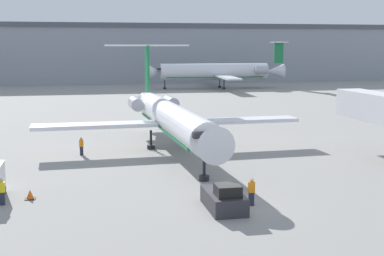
{
  "coord_description": "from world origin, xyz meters",
  "views": [
    {
      "loc": [
        -8.99,
        -31.27,
        10.14
      ],
      "look_at": [
        0.0,
        12.4,
        3.26
      ],
      "focal_mm": 50.0,
      "sensor_mm": 36.0,
      "label": 1
    }
  ],
  "objects_px": {
    "worker_near_tug": "(251,191)",
    "jet_bridge": "(383,109)",
    "airplane_parked_far_right": "(218,72)",
    "worker_by_wing": "(81,146)",
    "pushback_tug": "(224,199)",
    "worker_on_apron": "(2,191)",
    "airplane_main": "(170,116)",
    "traffic_cone_left": "(30,195)"
  },
  "relations": [
    {
      "from": "airplane_main",
      "to": "worker_near_tug",
      "type": "xyz_separation_m",
      "value": [
        2.05,
        -19.45,
        -2.35
      ]
    },
    {
      "from": "worker_near_tug",
      "to": "pushback_tug",
      "type": "bearing_deg",
      "value": -169.37
    },
    {
      "from": "pushback_tug",
      "to": "worker_on_apron",
      "type": "bearing_deg",
      "value": 164.91
    },
    {
      "from": "pushback_tug",
      "to": "worker_by_wing",
      "type": "height_order",
      "value": "pushback_tug"
    },
    {
      "from": "pushback_tug",
      "to": "jet_bridge",
      "type": "distance_m",
      "value": 22.36
    },
    {
      "from": "worker_near_tug",
      "to": "worker_on_apron",
      "type": "height_order",
      "value": "worker_near_tug"
    },
    {
      "from": "worker_by_wing",
      "to": "worker_on_apron",
      "type": "relative_size",
      "value": 0.95
    },
    {
      "from": "pushback_tug",
      "to": "jet_bridge",
      "type": "relative_size",
      "value": 0.34
    },
    {
      "from": "worker_by_wing",
      "to": "jet_bridge",
      "type": "bearing_deg",
      "value": -13.43
    },
    {
      "from": "pushback_tug",
      "to": "airplane_main",
      "type": "bearing_deg",
      "value": 90.39
    },
    {
      "from": "worker_on_apron",
      "to": "traffic_cone_left",
      "type": "xyz_separation_m",
      "value": [
        1.62,
        1.07,
        -0.63
      ]
    },
    {
      "from": "airplane_parked_far_right",
      "to": "jet_bridge",
      "type": "xyz_separation_m",
      "value": [
        -5.12,
        -80.31,
        0.43
      ]
    },
    {
      "from": "worker_near_tug",
      "to": "jet_bridge",
      "type": "xyz_separation_m",
      "value": [
        16.28,
        12.07,
        3.49
      ]
    },
    {
      "from": "worker_near_tug",
      "to": "jet_bridge",
      "type": "relative_size",
      "value": 0.15
    },
    {
      "from": "jet_bridge",
      "to": "worker_by_wing",
      "type": "bearing_deg",
      "value": 166.57
    },
    {
      "from": "pushback_tug",
      "to": "worker_near_tug",
      "type": "distance_m",
      "value": 1.97
    },
    {
      "from": "worker_on_apron",
      "to": "worker_near_tug",
      "type": "bearing_deg",
      "value": -12.06
    },
    {
      "from": "worker_near_tug",
      "to": "traffic_cone_left",
      "type": "relative_size",
      "value": 2.59
    },
    {
      "from": "pushback_tug",
      "to": "worker_near_tug",
      "type": "bearing_deg",
      "value": 10.63
    },
    {
      "from": "airplane_main",
      "to": "worker_by_wing",
      "type": "relative_size",
      "value": 18.17
    },
    {
      "from": "airplane_main",
      "to": "worker_on_apron",
      "type": "distance_m",
      "value": 21.21
    },
    {
      "from": "traffic_cone_left",
      "to": "airplane_parked_far_right",
      "type": "distance_m",
      "value": 94.91
    },
    {
      "from": "airplane_main",
      "to": "worker_on_apron",
      "type": "height_order",
      "value": "airplane_main"
    },
    {
      "from": "airplane_main",
      "to": "worker_near_tug",
      "type": "bearing_deg",
      "value": -83.99
    },
    {
      "from": "jet_bridge",
      "to": "worker_on_apron",
      "type": "bearing_deg",
      "value": -164.7
    },
    {
      "from": "worker_near_tug",
      "to": "jet_bridge",
      "type": "distance_m",
      "value": 20.57
    },
    {
      "from": "traffic_cone_left",
      "to": "worker_by_wing",
      "type": "bearing_deg",
      "value": 76.48
    },
    {
      "from": "worker_on_apron",
      "to": "airplane_parked_far_right",
      "type": "height_order",
      "value": "airplane_parked_far_right"
    },
    {
      "from": "traffic_cone_left",
      "to": "pushback_tug",
      "type": "bearing_deg",
      "value": -21.5
    },
    {
      "from": "worker_on_apron",
      "to": "jet_bridge",
      "type": "distance_m",
      "value": 33.28
    },
    {
      "from": "pushback_tug",
      "to": "traffic_cone_left",
      "type": "relative_size",
      "value": 6.01
    },
    {
      "from": "worker_near_tug",
      "to": "worker_on_apron",
      "type": "distance_m",
      "value": 15.99
    },
    {
      "from": "worker_by_wing",
      "to": "traffic_cone_left",
      "type": "bearing_deg",
      "value": -103.52
    },
    {
      "from": "worker_by_wing",
      "to": "traffic_cone_left",
      "type": "height_order",
      "value": "worker_by_wing"
    },
    {
      "from": "airplane_main",
      "to": "traffic_cone_left",
      "type": "relative_size",
      "value": 43.75
    },
    {
      "from": "airplane_main",
      "to": "pushback_tug",
      "type": "xyz_separation_m",
      "value": [
        0.13,
        -19.81,
        -2.65
      ]
    },
    {
      "from": "jet_bridge",
      "to": "traffic_cone_left",
      "type": "bearing_deg",
      "value": -165.8
    },
    {
      "from": "worker_near_tug",
      "to": "jet_bridge",
      "type": "height_order",
      "value": "jet_bridge"
    },
    {
      "from": "airplane_main",
      "to": "jet_bridge",
      "type": "height_order",
      "value": "airplane_main"
    },
    {
      "from": "pushback_tug",
      "to": "worker_near_tug",
      "type": "relative_size",
      "value": 2.32
    },
    {
      "from": "airplane_main",
      "to": "worker_by_wing",
      "type": "xyz_separation_m",
      "value": [
        -8.58,
        -0.95,
        -2.43
      ]
    },
    {
      "from": "airplane_parked_far_right",
      "to": "worker_by_wing",
      "type": "bearing_deg",
      "value": -113.44
    }
  ]
}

